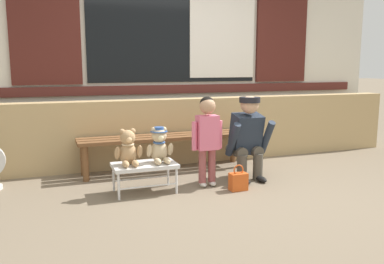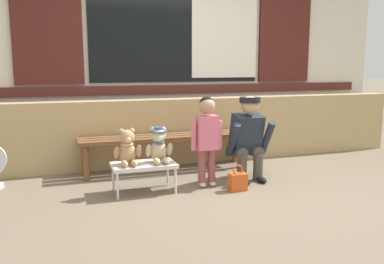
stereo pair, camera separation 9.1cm
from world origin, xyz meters
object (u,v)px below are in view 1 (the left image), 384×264
small_display_bench (145,167)px  child_standing (207,131)px  teddy_bear_plain (128,149)px  wooden_bench_long (166,141)px  teddy_bear_with_hat (160,146)px  adult_crouching (248,137)px  handbag_on_ground (238,181)px

small_display_bench → child_standing: 0.75m
child_standing → teddy_bear_plain: bearing=179.6°
wooden_bench_long → teddy_bear_with_hat: 0.81m
teddy_bear_plain → adult_crouching: (1.37, 0.09, 0.02)m
wooden_bench_long → adult_crouching: 1.01m
handbag_on_ground → teddy_bear_with_hat: bearing=161.1°
teddy_bear_plain → teddy_bear_with_hat: (0.32, 0.00, 0.01)m
wooden_bench_long → small_display_bench: size_ratio=3.28×
wooden_bench_long → child_standing: 0.82m
child_standing → adult_crouching: size_ratio=1.01×
adult_crouching → handbag_on_ground: 0.60m
child_standing → wooden_bench_long: bearing=107.1°
handbag_on_ground → small_display_bench: bearing=164.3°
adult_crouching → handbag_on_ground: adult_crouching is taller
child_standing → handbag_on_ground: size_ratio=3.52×
adult_crouching → teddy_bear_plain: bearing=-176.2°
small_display_bench → child_standing: bearing=-0.3°
teddy_bear_with_hat → adult_crouching: 1.06m
small_display_bench → teddy_bear_plain: 0.25m
adult_crouching → small_display_bench: bearing=-175.6°
teddy_bear_with_hat → child_standing: size_ratio=0.38×
teddy_bear_plain → handbag_on_ground: (1.08, -0.26, -0.37)m
teddy_bear_with_hat → small_display_bench: bearing=-179.2°
teddy_bear_with_hat → teddy_bear_plain: bearing=-179.9°
small_display_bench → child_standing: (0.68, -0.00, 0.33)m
wooden_bench_long → teddy_bear_with_hat: (-0.29, -0.75, 0.10)m
wooden_bench_long → adult_crouching: bearing=-40.7°
handbag_on_ground → wooden_bench_long: bearing=115.3°
wooden_bench_long → teddy_bear_plain: bearing=-129.0°
small_display_bench → handbag_on_ground: (0.92, -0.26, -0.17)m
wooden_bench_long → handbag_on_ground: (0.48, -1.01, -0.28)m
child_standing → handbag_on_ground: child_standing is taller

